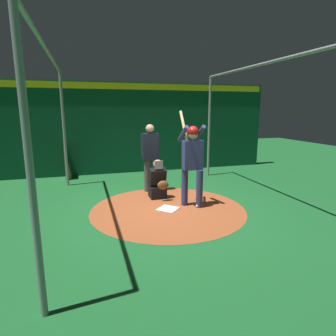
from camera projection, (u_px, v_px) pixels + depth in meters
ground_plane at (168, 209)px, 6.38m from camera, size 25.89×25.89×0.00m
dirt_circle at (168, 209)px, 6.38m from camera, size 3.46×3.46×0.01m
home_plate at (168, 209)px, 6.37m from camera, size 0.59×0.59×0.01m
batter at (192, 158)px, 6.36m from camera, size 0.68×0.49×2.18m
catcher at (158, 183)px, 7.11m from camera, size 0.58×0.40×0.99m
umpire at (150, 154)px, 7.59m from camera, size 0.23×0.49×1.82m
back_wall at (135, 128)px, 9.91m from camera, size 0.22×9.89×3.10m
cage_frame at (168, 107)px, 5.92m from camera, size 5.70×4.58×3.24m
bat_rack at (67, 163)px, 9.25m from camera, size 0.82×0.20×1.05m
baseball_0 at (197, 206)px, 6.47m from camera, size 0.07×0.07×0.07m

